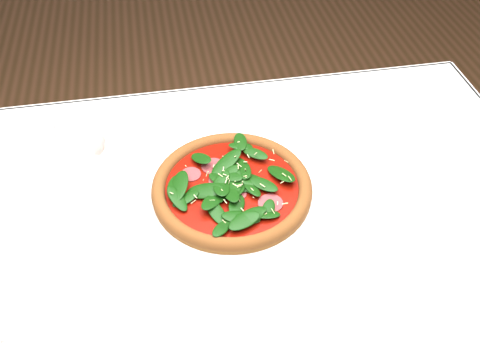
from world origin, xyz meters
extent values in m
cube|color=silver|center=(0.00, 0.00, 0.73)|extent=(1.20, 0.80, 0.04)
cylinder|color=#49311D|center=(0.54, 0.34, 0.35)|extent=(0.06, 0.06, 0.71)
cube|color=silver|center=(0.00, 0.40, 0.64)|extent=(1.20, 0.01, 0.22)
cylinder|color=white|center=(0.02, 0.06, 0.76)|extent=(0.32, 0.32, 0.01)
torus|color=white|center=(0.02, 0.06, 0.76)|extent=(0.32, 0.32, 0.01)
cylinder|color=brown|center=(0.02, 0.06, 0.77)|extent=(0.34, 0.34, 0.01)
torus|color=#AE5E28|center=(0.02, 0.06, 0.77)|extent=(0.34, 0.34, 0.02)
cylinder|color=#8C0C05|center=(0.02, 0.06, 0.77)|extent=(0.28, 0.28, 0.00)
cylinder|color=brown|center=(0.02, 0.06, 0.78)|extent=(0.25, 0.25, 0.00)
ellipsoid|color=#0F380A|center=(0.02, 0.06, 0.79)|extent=(0.27, 0.27, 0.02)
cylinder|color=beige|center=(0.02, 0.06, 0.79)|extent=(0.25, 0.25, 0.00)
cylinder|color=white|center=(-0.21, 0.09, 0.75)|extent=(0.07, 0.07, 0.00)
cylinder|color=white|center=(-0.21, 0.09, 0.80)|extent=(0.01, 0.01, 0.10)
ellipsoid|color=white|center=(-0.21, 0.09, 0.89)|extent=(0.08, 0.08, 0.11)
cylinder|color=white|center=(0.54, 0.16, 0.75)|extent=(0.13, 0.13, 0.01)
torus|color=white|center=(0.54, 0.16, 0.76)|extent=(0.13, 0.13, 0.01)
camera|label=1|loc=(-0.08, -0.58, 1.44)|focal=40.00mm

